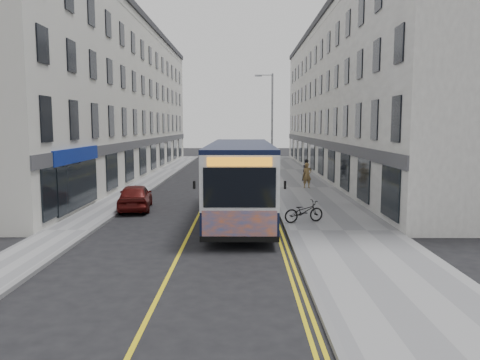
{
  "coord_description": "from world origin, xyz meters",
  "views": [
    {
      "loc": [
        2.17,
        -19.79,
        4.35
      ],
      "look_at": [
        2.01,
        3.63,
        1.6
      ],
      "focal_mm": 35.0,
      "sensor_mm": 36.0,
      "label": 1
    }
  ],
  "objects_px": {
    "pedestrian_far": "(307,170)",
    "city_bus": "(240,177)",
    "pedestrian_near": "(307,175)",
    "car_maroon": "(135,197)",
    "streetlamp": "(271,125)",
    "bicycle": "(304,211)",
    "car_white": "(254,165)"
  },
  "relations": [
    {
      "from": "bicycle",
      "to": "pedestrian_near",
      "type": "xyz_separation_m",
      "value": [
        1.69,
        11.39,
        0.38
      ]
    },
    {
      "from": "pedestrian_near",
      "to": "car_white",
      "type": "relative_size",
      "value": 0.43
    },
    {
      "from": "pedestrian_near",
      "to": "car_maroon",
      "type": "relative_size",
      "value": 0.43
    },
    {
      "from": "bicycle",
      "to": "car_white",
      "type": "xyz_separation_m",
      "value": [
        -1.63,
        23.25,
        0.05
      ]
    },
    {
      "from": "pedestrian_far",
      "to": "car_maroon",
      "type": "bearing_deg",
      "value": -148.37
    },
    {
      "from": "streetlamp",
      "to": "city_bus",
      "type": "relative_size",
      "value": 0.66
    },
    {
      "from": "pedestrian_near",
      "to": "car_white",
      "type": "bearing_deg",
      "value": 96.39
    },
    {
      "from": "pedestrian_near",
      "to": "car_white",
      "type": "height_order",
      "value": "pedestrian_near"
    },
    {
      "from": "bicycle",
      "to": "car_white",
      "type": "bearing_deg",
      "value": -14.75
    },
    {
      "from": "pedestrian_near",
      "to": "pedestrian_far",
      "type": "height_order",
      "value": "pedestrian_near"
    },
    {
      "from": "bicycle",
      "to": "car_white",
      "type": "height_order",
      "value": "car_white"
    },
    {
      "from": "city_bus",
      "to": "pedestrian_near",
      "type": "distance_m",
      "value": 10.82
    },
    {
      "from": "pedestrian_near",
      "to": "pedestrian_far",
      "type": "bearing_deg",
      "value": 73.2
    },
    {
      "from": "car_maroon",
      "to": "streetlamp",
      "type": "bearing_deg",
      "value": -134.98
    },
    {
      "from": "streetlamp",
      "to": "pedestrian_near",
      "type": "xyz_separation_m",
      "value": [
        2.35,
        -2.23,
        -3.41
      ]
    },
    {
      "from": "city_bus",
      "to": "pedestrian_far",
      "type": "relative_size",
      "value": 7.4
    },
    {
      "from": "bicycle",
      "to": "pedestrian_near",
      "type": "relative_size",
      "value": 1.07
    },
    {
      "from": "streetlamp",
      "to": "car_maroon",
      "type": "relative_size",
      "value": 2.01
    },
    {
      "from": "streetlamp",
      "to": "car_maroon",
      "type": "bearing_deg",
      "value": -127.13
    },
    {
      "from": "bicycle",
      "to": "city_bus",
      "type": "bearing_deg",
      "value": 41.57
    },
    {
      "from": "streetlamp",
      "to": "pedestrian_near",
      "type": "distance_m",
      "value": 4.7
    },
    {
      "from": "city_bus",
      "to": "pedestrian_near",
      "type": "relative_size",
      "value": 7.09
    },
    {
      "from": "bicycle",
      "to": "pedestrian_far",
      "type": "xyz_separation_m",
      "value": [
        2.22,
        15.42,
        0.34
      ]
    },
    {
      "from": "city_bus",
      "to": "pedestrian_far",
      "type": "distance_m",
      "value": 14.74
    },
    {
      "from": "pedestrian_far",
      "to": "city_bus",
      "type": "bearing_deg",
      "value": -126.71
    },
    {
      "from": "pedestrian_far",
      "to": "pedestrian_near",
      "type": "bearing_deg",
      "value": -114.36
    },
    {
      "from": "city_bus",
      "to": "bicycle",
      "type": "bearing_deg",
      "value": -29.66
    },
    {
      "from": "city_bus",
      "to": "car_white",
      "type": "distance_m",
      "value": 21.73
    },
    {
      "from": "pedestrian_near",
      "to": "car_maroon",
      "type": "bearing_deg",
      "value": -151.21
    },
    {
      "from": "car_maroon",
      "to": "pedestrian_near",
      "type": "bearing_deg",
      "value": -149.8
    },
    {
      "from": "pedestrian_near",
      "to": "car_maroon",
      "type": "height_order",
      "value": "pedestrian_near"
    },
    {
      "from": "car_maroon",
      "to": "car_white",
      "type": "bearing_deg",
      "value": -116.44
    }
  ]
}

